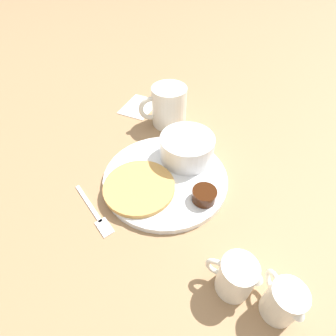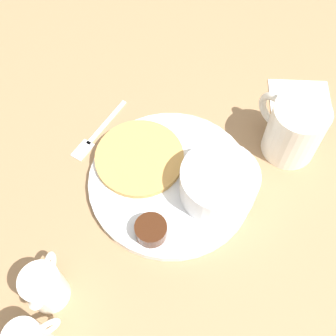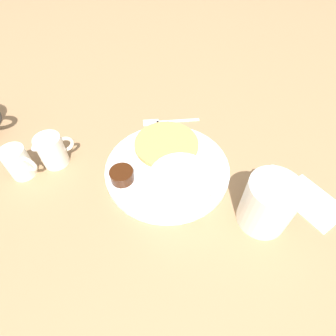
# 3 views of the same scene
# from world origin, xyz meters

# --- Properties ---
(ground_plane) EXTENTS (4.00, 4.00, 0.00)m
(ground_plane) POSITION_xyz_m (0.00, 0.00, 0.00)
(ground_plane) COLOR #93704C
(plate) EXTENTS (0.24, 0.24, 0.01)m
(plate) POSITION_xyz_m (0.00, 0.00, 0.01)
(plate) COLOR white
(plate) RESTS_ON ground_plane
(pancake_stack) EXTENTS (0.13, 0.13, 0.01)m
(pancake_stack) POSITION_xyz_m (-0.05, 0.03, 0.02)
(pancake_stack) COLOR tan
(pancake_stack) RESTS_ON plate
(bowl) EXTENTS (0.11, 0.11, 0.05)m
(bowl) POSITION_xyz_m (0.07, -0.01, 0.04)
(bowl) COLOR white
(bowl) RESTS_ON plate
(syrup_cup) EXTENTS (0.04, 0.04, 0.02)m
(syrup_cup) POSITION_xyz_m (-0.02, -0.09, 0.02)
(syrup_cup) COLOR #38190A
(syrup_cup) RESTS_ON plate
(butter_ramekin) EXTENTS (0.04, 0.04, 0.04)m
(butter_ramekin) POSITION_xyz_m (0.08, -0.03, 0.03)
(butter_ramekin) COLOR white
(butter_ramekin) RESTS_ON plate
(coffee_mug) EXTENTS (0.09, 0.10, 0.09)m
(coffee_mug) POSITION_xyz_m (0.17, 0.08, 0.05)
(coffee_mug) COLOR silver
(coffee_mug) RESTS_ON ground_plane
(creamer_pitcher_near) EXTENTS (0.05, 0.08, 0.07)m
(creamer_pitcher_near) POSITION_xyz_m (-0.14, -0.18, 0.03)
(creamer_pitcher_near) COLOR white
(creamer_pitcher_near) RESTS_ON ground_plane
(creamer_pitcher_far) EXTENTS (0.06, 0.05, 0.07)m
(creamer_pitcher_far) POSITION_xyz_m (-0.14, -0.24, 0.03)
(creamer_pitcher_far) COLOR white
(creamer_pitcher_far) RESTS_ON ground_plane
(fork) EXTENTS (0.07, 0.12, 0.00)m
(fork) POSITION_xyz_m (-0.13, 0.07, 0.00)
(fork) COLOR silver
(fork) RESTS_ON ground_plane
(napkin) EXTENTS (0.10, 0.08, 0.00)m
(napkin) POSITION_xyz_m (0.20, 0.18, 0.00)
(napkin) COLOR white
(napkin) RESTS_ON ground_plane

